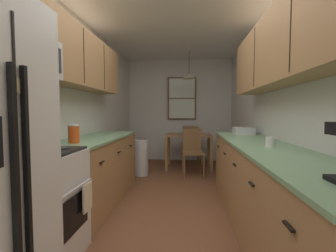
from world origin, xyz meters
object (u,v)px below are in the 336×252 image
object	(u,v)px
microwave_over_range	(18,54)
dining_table	(189,140)
stove_range	(37,206)
storage_canister	(74,134)
dining_chair_far	(191,142)
mug_by_coffeemaker	(270,142)
dining_chair_near	(193,150)
trash_bin	(141,158)
dish_rack	(243,131)

from	to	relation	value
microwave_over_range	dining_table	bearing A→B (deg)	68.10
stove_range	dining_table	xyz separation A→B (m)	(1.23, 3.34, 0.16)
storage_canister	dining_chair_far	bearing A→B (deg)	68.53
dining_chair_far	mug_by_coffeemaker	size ratio (longest dim) A/B	7.94
dining_chair_near	trash_bin	size ratio (longest dim) A/B	1.31
microwave_over_range	trash_bin	distance (m)	3.04
storage_canister	mug_by_coffeemaker	bearing A→B (deg)	-2.92
dining_chair_far	storage_canister	size ratio (longest dim) A/B	4.54
microwave_over_range	trash_bin	world-z (taller)	microwave_over_range
dining_chair_far	dining_chair_near	bearing A→B (deg)	-88.76
trash_bin	dish_rack	distance (m)	2.04
dining_chair_near	storage_canister	xyz separation A→B (m)	(-1.31, -2.13, 0.50)
trash_bin	dish_rack	xyz separation A→B (m)	(1.76, -0.84, 0.61)
stove_range	mug_by_coffeemaker	size ratio (longest dim) A/B	9.70
dish_rack	trash_bin	bearing A→B (deg)	154.47
microwave_over_range	dining_chair_far	xyz separation A→B (m)	(1.40, 3.92, -1.18)
dining_chair_far	dish_rack	bearing A→B (deg)	-69.57
stove_range	dish_rack	world-z (taller)	stove_range
dining_chair_far	dish_rack	xyz separation A→B (m)	(0.77, -2.06, 0.45)
trash_bin	mug_by_coffeemaker	xyz separation A→B (m)	(1.70, -2.15, 0.61)
microwave_over_range	dish_rack	distance (m)	2.94
dining_table	mug_by_coffeemaker	size ratio (longest dim) A/B	8.67
dining_chair_far	mug_by_coffeemaker	xyz separation A→B (m)	(0.71, -3.38, 0.45)
trash_bin	dish_rack	bearing A→B (deg)	-25.53
dining_table	dining_chair_far	world-z (taller)	dining_chair_far
dining_table	mug_by_coffeemaker	bearing A→B (deg)	-74.72
dining_chair_near	mug_by_coffeemaker	world-z (taller)	mug_by_coffeemaker
stove_range	trash_bin	xyz separation A→B (m)	(0.29, 2.69, -0.13)
stove_range	trash_bin	size ratio (longest dim) A/B	1.60
dish_rack	dining_table	bearing A→B (deg)	118.82
trash_bin	storage_canister	world-z (taller)	storage_canister
trash_bin	mug_by_coffeemaker	distance (m)	2.81
microwave_over_range	dining_chair_far	world-z (taller)	microwave_over_range
dining_chair_near	mug_by_coffeemaker	distance (m)	2.38
microwave_over_range	storage_canister	size ratio (longest dim) A/B	3.22
dining_table	dining_chair_near	bearing A→B (deg)	-82.45
storage_canister	mug_by_coffeemaker	xyz separation A→B (m)	(2.00, -0.10, -0.05)
stove_range	dining_chair_far	xyz separation A→B (m)	(1.28, 3.92, 0.03)
stove_range	dining_table	size ratio (longest dim) A/B	1.12
dining_table	dining_chair_far	distance (m)	0.59
microwave_over_range	trash_bin	bearing A→B (deg)	81.39
dining_chair_near	storage_canister	world-z (taller)	storage_canister
mug_by_coffeemaker	dish_rack	size ratio (longest dim) A/B	0.33
dining_chair_far	storage_canister	bearing A→B (deg)	-111.47
dining_chair_near	storage_canister	size ratio (longest dim) A/B	4.54
microwave_over_range	dining_chair_near	distance (m)	3.33
mug_by_coffeemaker	dish_rack	world-z (taller)	dish_rack
dining_table	dining_chair_far	size ratio (longest dim) A/B	1.09
dining_table	dining_chair_far	bearing A→B (deg)	84.90
dining_table	trash_bin	xyz separation A→B (m)	(-0.94, -0.65, -0.28)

